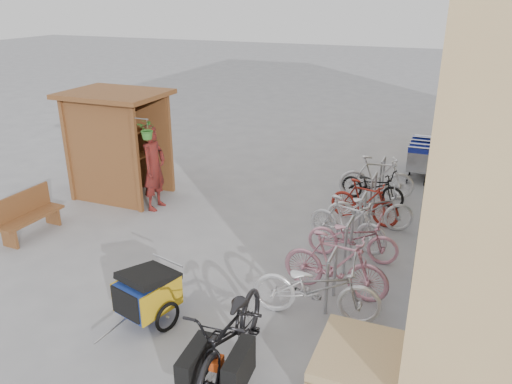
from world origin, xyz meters
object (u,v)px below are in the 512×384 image
at_px(child_trailer, 147,292).
at_px(bike_1, 335,265).
at_px(bike_5, 365,202).
at_px(person_kiosk, 154,168).
at_px(pallet_stack, 358,364).
at_px(bike_2, 353,237).
at_px(bike_0, 317,288).
at_px(bike_6, 373,186).
at_px(kiosk, 114,130).
at_px(bike_3, 348,223).
at_px(bench, 27,214).
at_px(cargo_bike, 232,335).
at_px(bike_4, 370,208).
at_px(shopping_carts, 421,153).
at_px(bike_7, 377,178).

height_order(child_trailer, bike_1, bike_1).
bearing_deg(bike_5, person_kiosk, 115.41).
bearing_deg(pallet_stack, bike_2, 103.26).
height_order(bike_0, bike_6, bike_0).
height_order(kiosk, bike_3, kiosk).
xyz_separation_m(child_trailer, bike_1, (2.29, 1.66, 0.05)).
bearing_deg(child_trailer, bench, 173.74).
distance_m(bench, bike_1, 5.96).
xyz_separation_m(kiosk, bench, (-0.39, -2.35, -1.11)).
bearing_deg(bike_3, bike_1, -156.90).
distance_m(cargo_bike, bike_2, 3.45).
distance_m(pallet_stack, bench, 6.84).
height_order(kiosk, cargo_bike, kiosk).
relative_size(pallet_stack, bike_5, 0.81).
height_order(kiosk, bike_6, kiosk).
bearing_deg(bike_2, kiosk, 78.64).
xyz_separation_m(kiosk, bike_3, (5.40, -0.54, -1.08)).
height_order(kiosk, bike_4, kiosk).
bearing_deg(cargo_bike, bike_5, 78.75).
height_order(shopping_carts, bike_7, bike_7).
distance_m(pallet_stack, bike_4, 4.28).
bearing_deg(bike_2, cargo_bike, 165.29).
height_order(bike_4, bike_7, bike_7).
xyz_separation_m(person_kiosk, bike_6, (4.30, 2.03, -0.52)).
relative_size(kiosk, bike_5, 1.69).
relative_size(child_trailer, bike_5, 0.97).
bearing_deg(pallet_stack, bike_3, 104.72).
distance_m(bench, bike_4, 6.62).
distance_m(child_trailer, bike_2, 3.67).
distance_m(bike_4, bike_7, 1.68).
bearing_deg(child_trailer, kiosk, 146.03).
distance_m(child_trailer, bike_1, 2.83).
distance_m(person_kiosk, bike_2, 4.49).
distance_m(kiosk, bench, 2.63).
relative_size(shopping_carts, bike_5, 1.25).
bearing_deg(bike_7, pallet_stack, 175.92).
height_order(cargo_bike, bike_1, cargo_bike).
height_order(bike_2, bike_5, bike_5).
distance_m(kiosk, person_kiosk, 1.37).
bearing_deg(cargo_bike, pallet_stack, 13.44).
distance_m(pallet_stack, person_kiosk, 6.27).
height_order(shopping_carts, bike_4, shopping_carts).
bearing_deg(child_trailer, bike_5, 78.85).
distance_m(cargo_bike, bike_6, 6.07).
distance_m(kiosk, bike_0, 6.25).
distance_m(bike_6, bike_7, 0.32).
xyz_separation_m(shopping_carts, bike_4, (-0.62, -3.75, -0.13)).
height_order(person_kiosk, bike_4, person_kiosk).
height_order(pallet_stack, bike_1, bike_1).
bearing_deg(bike_1, bike_5, 6.74).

